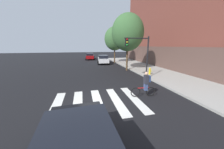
{
  "coord_description": "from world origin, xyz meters",
  "views": [
    {
      "loc": [
        -0.94,
        -6.89,
        3.34
      ],
      "look_at": [
        1.02,
        1.22,
        1.38
      ],
      "focal_mm": 19.72,
      "sensor_mm": 36.0,
      "label": 1
    }
  ],
  "objects": [
    {
      "name": "sedan_far",
      "position": [
        0.97,
        24.05,
        0.8
      ],
      "size": [
        2.44,
        4.63,
        1.55
      ],
      "color": "maroon",
      "rests_on": "ground"
    },
    {
      "name": "crosswalk_stripes",
      "position": [
        -0.17,
        0.0,
        0.01
      ],
      "size": [
        5.25,
        4.05,
        0.01
      ],
      "color": "silver",
      "rests_on": "ground"
    },
    {
      "name": "cyclist",
      "position": [
        3.02,
        0.12,
        0.84
      ],
      "size": [
        1.71,
        0.38,
        1.69
      ],
      "color": "black",
      "rests_on": "ground"
    },
    {
      "name": "street_tree_near",
      "position": [
        4.94,
        8.84,
        4.98
      ],
      "size": [
        4.14,
        4.14,
        7.37
      ],
      "color": "#4C3823",
      "rests_on": "ground"
    },
    {
      "name": "sedan_mid",
      "position": [
        2.92,
        16.28,
        0.82
      ],
      "size": [
        2.48,
        4.74,
        1.59
      ],
      "color": "silver",
      "rests_on": "ground"
    },
    {
      "name": "fire_hydrant",
      "position": [
        6.43,
        5.36,
        0.53
      ],
      "size": [
        0.33,
        0.22,
        0.78
      ],
      "color": "gold",
      "rests_on": "sidewalk"
    },
    {
      "name": "sidewalk",
      "position": [
        8.75,
        0.0,
        0.07
      ],
      "size": [
        6.5,
        50.0,
        0.15
      ],
      "primitive_type": "cube",
      "color": "#9E9B93",
      "rests_on": "ground"
    },
    {
      "name": "traffic_light_near",
      "position": [
        4.37,
        3.93,
        2.86
      ],
      "size": [
        2.47,
        0.28,
        4.2
      ],
      "color": "black",
      "rests_on": "ground"
    },
    {
      "name": "corner_building",
      "position": [
        18.27,
        10.45,
        7.19
      ],
      "size": [
        15.65,
        25.01,
        14.49
      ],
      "color": "brown",
      "rests_on": "ground"
    },
    {
      "name": "street_tree_mid",
      "position": [
        5.26,
        16.63,
        4.63
      ],
      "size": [
        3.85,
        3.85,
        6.85
      ],
      "color": "#4C3823",
      "rests_on": "ground"
    },
    {
      "name": "ground_plane",
      "position": [
        0.0,
        0.0,
        0.0
      ],
      "size": [
        120.0,
        120.0,
        0.0
      ],
      "primitive_type": "plane",
      "color": "black"
    }
  ]
}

